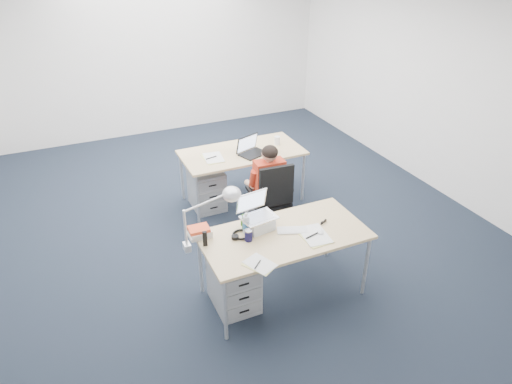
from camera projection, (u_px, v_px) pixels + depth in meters
floor at (235, 222)px, 5.88m from camera, size 7.00×7.00×0.00m
room at (231, 92)px, 5.03m from camera, size 6.02×7.02×2.80m
desk_near at (284, 238)px, 4.39m from camera, size 1.60×0.80×0.73m
desk_far at (242, 155)px, 6.05m from camera, size 1.60×0.80×0.73m
office_chair at (270, 213)px, 5.53m from camera, size 0.67×0.67×1.00m
seated_person at (265, 185)px, 5.51m from camera, size 0.36×0.63×1.15m
drawer_pedestal_near at (234, 282)px, 4.45m from camera, size 0.40×0.50×0.55m
drawer_pedestal_far at (207, 188)px, 6.09m from camera, size 0.40×0.50×0.55m
silver_laptop at (259, 213)px, 4.36m from camera, size 0.36×0.30×0.35m
wireless_keyboard at (293, 230)px, 4.41m from camera, size 0.33×0.22×0.02m
computer_mouse at (320, 232)px, 4.37m from camera, size 0.08×0.11×0.03m
headphones at (241, 234)px, 4.34m from camera, size 0.27×0.23×0.04m
can_koozie at (248, 235)px, 4.25m from camera, size 0.09×0.09×0.12m
water_bottle at (246, 223)px, 4.34m from camera, size 0.07×0.07×0.22m
bear_figurine at (245, 221)px, 4.41m from camera, size 0.11×0.09×0.17m
book_stack at (200, 232)px, 4.32m from camera, size 0.22×0.17×0.09m
cordless_phone at (205, 239)px, 4.17m from camera, size 0.05×0.03×0.15m
papers_left at (259, 265)px, 3.95m from camera, size 0.28×0.32×0.01m
papers_right at (314, 236)px, 4.33m from camera, size 0.25×0.35×0.01m
sunglasses at (324, 222)px, 4.53m from camera, size 0.11×0.08×0.02m
desk_lamp at (204, 219)px, 4.07m from camera, size 0.51×0.19×0.57m
dark_laptop at (253, 146)px, 5.88m from camera, size 0.44×0.43×0.25m
far_cup at (277, 140)px, 6.20m from camera, size 0.10×0.10×0.11m
far_papers at (213, 158)px, 5.83m from camera, size 0.25×0.34×0.01m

